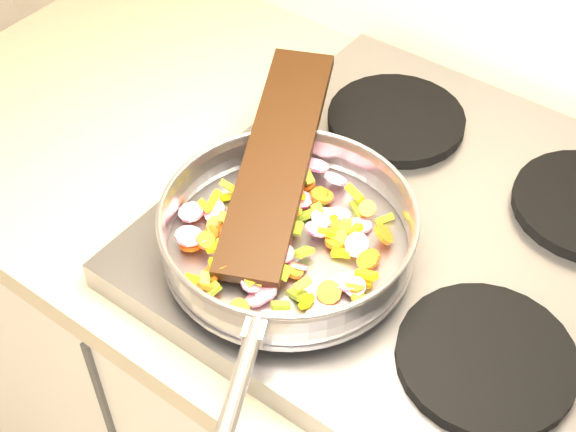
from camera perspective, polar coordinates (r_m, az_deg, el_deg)
The scene contains 7 objects.
cooktop at distance 1.01m, azimuth 10.19°, elevation -1.52°, with size 0.60×0.60×0.04m, color #939399.
grate_fl at distance 0.95m, azimuth -1.04°, elevation -1.69°, with size 0.19×0.19×0.02m, color black.
grate_fr at distance 0.88m, azimuth 13.91°, elevation -9.78°, with size 0.19×0.19×0.02m, color black.
grate_bl at distance 1.13m, azimuth 7.69°, elevation 6.83°, with size 0.19×0.19×0.02m, color black.
saute_pan at distance 0.91m, azimuth -0.03°, elevation -1.00°, with size 0.34×0.48×0.06m.
vegetable_heap at distance 0.92m, azimuth -0.45°, elevation -1.21°, with size 0.26×0.26×0.05m.
wooden_spatula at distance 0.96m, azimuth -0.76°, elevation 4.15°, with size 0.34×0.08×0.02m, color black.
Camera 1 is at (-0.44, 1.02, 1.65)m, focal length 50.00 mm.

